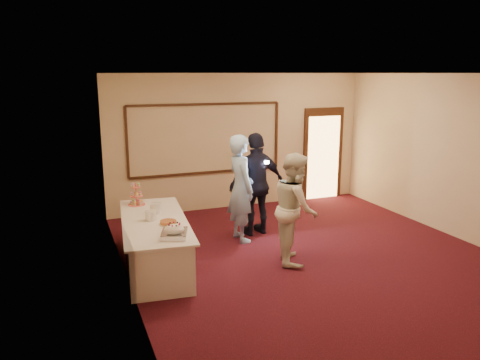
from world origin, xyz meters
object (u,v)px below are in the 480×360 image
pavlova_tray (174,231)px  woman (295,208)px  plate_stack_a (151,216)px  guest (257,184)px  plate_stack_b (156,208)px  tart (168,223)px  cupcake_stand (136,196)px  man (241,188)px  buffet_table (155,243)px

pavlova_tray → woman: woman is taller
plate_stack_a → guest: 2.33m
pavlova_tray → woman: bearing=7.4°
plate_stack_b → tart: size_ratio=0.69×
cupcake_stand → plate_stack_a: bearing=-86.0°
plate_stack_a → man: 1.87m
cupcake_stand → man: (1.82, -0.31, 0.05)m
cupcake_stand → man: size_ratio=0.22×
plate_stack_a → woman: (2.21, -0.58, 0.05)m
buffet_table → plate_stack_b: 0.58m
man → guest: bearing=-64.3°
cupcake_stand → woman: bearing=-34.0°
plate_stack_b → woman: bearing=-24.3°
cupcake_stand → guest: bearing=-2.4°
cupcake_stand → plate_stack_b: (0.22, -0.61, -0.07)m
buffet_table → plate_stack_a: 0.46m
buffet_table → plate_stack_a: bearing=-160.0°
buffet_table → guest: bearing=21.9°
plate_stack_a → guest: bearing=21.9°
woman → guest: (-0.05, 1.44, 0.08)m
cupcake_stand → tart: bearing=-77.7°
woman → man: bearing=40.5°
pavlova_tray → buffet_table: bearing=97.7°
pavlova_tray → woman: 2.06m
pavlova_tray → plate_stack_b: (-0.02, 1.20, 0.01)m
pavlova_tray → plate_stack_b: size_ratio=2.73×
man → guest: man is taller
plate_stack_b → man: (1.60, 0.29, 0.12)m
buffet_table → man: (1.70, 0.63, 0.59)m
buffet_table → cupcake_stand: size_ratio=6.18×
buffet_table → pavlova_tray: (0.12, -0.86, 0.46)m
plate_stack_a → man: bearing=20.3°
pavlova_tray → plate_stack_a: (-0.17, 0.84, -0.00)m
buffet_table → plate_stack_b: bearing=74.0°
guest → buffet_table: bearing=13.9°
man → woman: size_ratio=1.09×
buffet_table → plate_stack_b: size_ratio=13.18×
tart → plate_stack_b: bearing=95.0°
man → woman: (0.46, -1.22, -0.08)m
cupcake_stand → man: 1.85m
plate_stack_b → guest: guest is taller
pavlova_tray → cupcake_stand: 1.82m
tart → man: bearing=31.5°
pavlova_tray → guest: (1.99, 1.71, 0.12)m
plate_stack_b → guest: size_ratio=0.10×
plate_stack_a → plate_stack_b: plate_stack_b is taller
buffet_table → plate_stack_a: plate_stack_a is taller
buffet_table → tart: size_ratio=9.08×
man → woman: bearing=-162.1°
plate_stack_a → woman: woman is taller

